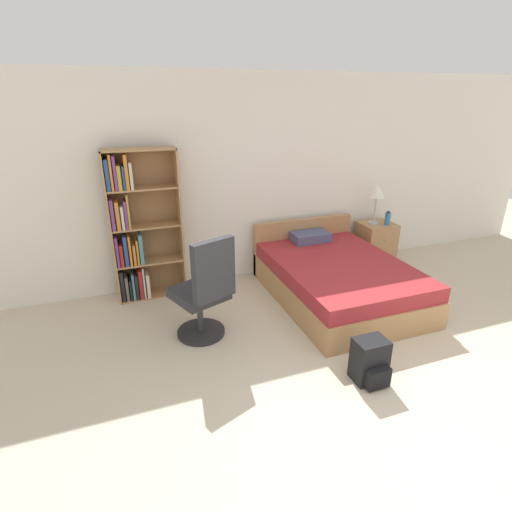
{
  "coord_description": "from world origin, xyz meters",
  "views": [
    {
      "loc": [
        -1.94,
        -1.63,
        2.33
      ],
      "look_at": [
        -0.61,
        1.98,
        0.76
      ],
      "focal_mm": 28.0,
      "sensor_mm": 36.0,
      "label": 1
    }
  ],
  "objects_px": {
    "office_chair": "(205,293)",
    "bookshelf": "(137,230)",
    "table_lamp": "(377,192)",
    "water_bottle": "(388,218)",
    "backpack_black": "(370,362)",
    "nightstand": "(375,243)",
    "bed": "(336,278)"
  },
  "relations": [
    {
      "from": "office_chair",
      "to": "bookshelf",
      "type": "bearing_deg",
      "value": 113.64
    },
    {
      "from": "table_lamp",
      "to": "water_bottle",
      "type": "distance_m",
      "value": 0.41
    },
    {
      "from": "bookshelf",
      "to": "water_bottle",
      "type": "bearing_deg",
      "value": -3.2
    },
    {
      "from": "backpack_black",
      "to": "nightstand",
      "type": "bearing_deg",
      "value": 53.8
    },
    {
      "from": "bed",
      "to": "office_chair",
      "type": "bearing_deg",
      "value": -168.48
    },
    {
      "from": "backpack_black",
      "to": "water_bottle",
      "type": "bearing_deg",
      "value": 51.05
    },
    {
      "from": "bed",
      "to": "office_chair",
      "type": "relative_size",
      "value": 1.81
    },
    {
      "from": "bed",
      "to": "table_lamp",
      "type": "xyz_separation_m",
      "value": [
        1.04,
        0.76,
        0.81
      ]
    },
    {
      "from": "nightstand",
      "to": "bookshelf",
      "type": "bearing_deg",
      "value": 178.61
    },
    {
      "from": "bed",
      "to": "table_lamp",
      "type": "distance_m",
      "value": 1.52
    },
    {
      "from": "office_chair",
      "to": "water_bottle",
      "type": "distance_m",
      "value": 3.05
    },
    {
      "from": "water_bottle",
      "to": "bookshelf",
      "type": "bearing_deg",
      "value": 176.8
    },
    {
      "from": "water_bottle",
      "to": "backpack_black",
      "type": "height_order",
      "value": "water_bottle"
    },
    {
      "from": "nightstand",
      "to": "backpack_black",
      "type": "height_order",
      "value": "nightstand"
    },
    {
      "from": "bed",
      "to": "backpack_black",
      "type": "relative_size",
      "value": 5.1
    },
    {
      "from": "water_bottle",
      "to": "backpack_black",
      "type": "relative_size",
      "value": 0.49
    },
    {
      "from": "nightstand",
      "to": "office_chair",
      "type": "bearing_deg",
      "value": -158.67
    },
    {
      "from": "nightstand",
      "to": "bed",
      "type": "bearing_deg",
      "value": -145.8
    },
    {
      "from": "bookshelf",
      "to": "backpack_black",
      "type": "distance_m",
      "value": 2.93
    },
    {
      "from": "table_lamp",
      "to": "backpack_black",
      "type": "xyz_separation_m",
      "value": [
        -1.56,
        -2.23,
        -0.87
      ]
    },
    {
      "from": "office_chair",
      "to": "nightstand",
      "type": "xyz_separation_m",
      "value": [
        2.8,
        1.09,
        -0.21
      ]
    },
    {
      "from": "bookshelf",
      "to": "backpack_black",
      "type": "bearing_deg",
      "value": -53.65
    },
    {
      "from": "water_bottle",
      "to": "nightstand",
      "type": "bearing_deg",
      "value": 126.55
    },
    {
      "from": "water_bottle",
      "to": "backpack_black",
      "type": "bearing_deg",
      "value": -128.95
    },
    {
      "from": "bookshelf",
      "to": "bed",
      "type": "xyz_separation_m",
      "value": [
        2.21,
        -0.83,
        -0.61
      ]
    },
    {
      "from": "bookshelf",
      "to": "office_chair",
      "type": "relative_size",
      "value": 1.6
    },
    {
      "from": "bookshelf",
      "to": "nightstand",
      "type": "relative_size",
      "value": 2.93
    },
    {
      "from": "nightstand",
      "to": "water_bottle",
      "type": "height_order",
      "value": "water_bottle"
    },
    {
      "from": "bed",
      "to": "water_bottle",
      "type": "bearing_deg",
      "value": 28.37
    },
    {
      "from": "bed",
      "to": "office_chair",
      "type": "distance_m",
      "value": 1.76
    },
    {
      "from": "water_bottle",
      "to": "backpack_black",
      "type": "distance_m",
      "value": 2.76
    },
    {
      "from": "bookshelf",
      "to": "backpack_black",
      "type": "height_order",
      "value": "bookshelf"
    }
  ]
}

